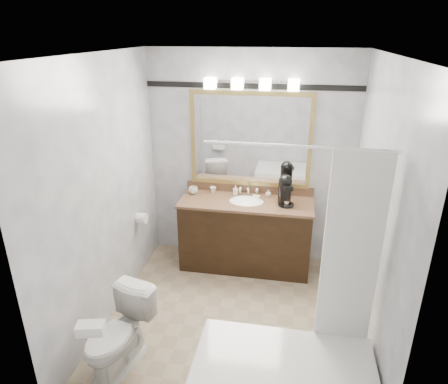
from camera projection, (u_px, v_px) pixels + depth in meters
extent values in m
cube|color=#9A8668|center=(232.00, 320.00, 3.97)|extent=(2.40, 2.60, 0.01)
cube|color=white|center=(234.00, 53.00, 3.02)|extent=(2.40, 2.60, 0.01)
cube|color=silver|center=(250.00, 160.00, 4.68)|extent=(2.40, 0.01, 2.50)
cube|color=silver|center=(197.00, 295.00, 2.30)|extent=(2.40, 0.01, 2.50)
cube|color=silver|center=(104.00, 195.00, 3.69)|extent=(0.01, 2.60, 2.50)
cube|color=silver|center=(376.00, 215.00, 3.30)|extent=(0.01, 2.60, 2.50)
cube|color=black|center=(245.00, 235.00, 4.74)|extent=(1.50, 0.55, 0.82)
cube|color=#956846|center=(246.00, 202.00, 4.57)|extent=(1.53, 0.58, 0.03)
cube|color=#956846|center=(249.00, 188.00, 4.80)|extent=(1.53, 0.03, 0.10)
ellipsoid|color=white|center=(246.00, 203.00, 4.58)|extent=(0.44, 0.34, 0.14)
cube|color=#A68E4B|center=(252.00, 93.00, 4.37)|extent=(1.40, 0.04, 0.05)
cube|color=#A68E4B|center=(249.00, 183.00, 4.76)|extent=(1.40, 0.04, 0.05)
cube|color=#A68E4B|center=(193.00, 137.00, 4.68)|extent=(0.05, 0.04, 1.00)
cube|color=#A68E4B|center=(310.00, 143.00, 4.45)|extent=(0.05, 0.04, 1.00)
cube|color=white|center=(250.00, 140.00, 4.57)|extent=(1.30, 0.01, 1.00)
cube|color=silver|center=(252.00, 82.00, 4.31)|extent=(0.90, 0.05, 0.03)
cube|color=white|center=(210.00, 83.00, 4.35)|extent=(0.12, 0.12, 0.12)
cube|color=white|center=(237.00, 84.00, 4.30)|extent=(0.12, 0.12, 0.12)
cube|color=white|center=(265.00, 84.00, 4.25)|extent=(0.12, 0.12, 0.12)
cube|color=white|center=(294.00, 85.00, 4.20)|extent=(0.12, 0.12, 0.12)
cube|color=black|center=(252.00, 86.00, 4.35)|extent=(2.40, 0.01, 0.06)
cylinder|color=silver|center=(299.00, 147.00, 2.65)|extent=(1.30, 0.02, 0.02)
cube|color=white|center=(351.00, 254.00, 2.86)|extent=(0.40, 0.04, 1.55)
cylinder|color=white|center=(142.00, 218.00, 4.49)|extent=(0.11, 0.12, 0.12)
imported|color=white|center=(118.00, 335.00, 3.29)|extent=(0.54, 0.74, 0.68)
cube|color=white|center=(91.00, 329.00, 2.81)|extent=(0.21, 0.15, 0.08)
cylinder|color=black|center=(286.00, 205.00, 4.45)|extent=(0.18, 0.18, 0.02)
cylinder|color=black|center=(285.00, 192.00, 4.46)|extent=(0.15, 0.15, 0.25)
sphere|color=black|center=(285.00, 181.00, 4.41)|extent=(0.15, 0.15, 0.15)
cube|color=black|center=(288.00, 188.00, 4.36)|extent=(0.13, 0.13, 0.05)
cylinder|color=silver|center=(287.00, 203.00, 4.42)|extent=(0.06, 0.06, 0.06)
imported|color=white|center=(193.00, 190.00, 4.76)|extent=(0.14, 0.14, 0.08)
imported|color=white|center=(213.00, 190.00, 4.80)|extent=(0.09, 0.09, 0.07)
imported|color=white|center=(235.00, 190.00, 4.72)|extent=(0.06, 0.06, 0.12)
imported|color=white|center=(268.00, 193.00, 4.68)|extent=(0.08, 0.08, 0.09)
cube|color=beige|center=(256.00, 197.00, 4.66)|extent=(0.09, 0.06, 0.03)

